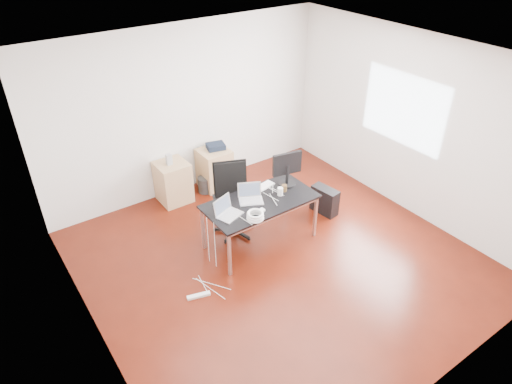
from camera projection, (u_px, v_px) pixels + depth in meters
room_shell at (284, 173)px, 5.71m from camera, size 5.00×5.00×5.00m
desk at (260, 204)px, 6.43m from camera, size 1.60×0.80×0.73m
office_chair at (232, 196)px, 6.73m from camera, size 0.62×0.64×1.08m
filing_cabinet_left at (173, 182)px, 7.55m from camera, size 0.50×0.50×0.70m
filing_cabinet_right at (215, 168)px, 7.94m from camera, size 0.50×0.50×0.70m
pc_tower at (325, 200)px, 7.33m from camera, size 0.26×0.47×0.44m
wastebasket at (205, 185)px, 7.88m from camera, size 0.30×0.30×0.28m
power_strip at (199, 296)px, 5.83m from camera, size 0.30×0.14×0.04m
laptop_left at (227, 211)px, 6.08m from camera, size 0.40×0.35×0.23m
laptop_right at (251, 197)px, 6.38m from camera, size 0.41×0.37×0.23m
monitor at (287, 167)px, 6.63m from camera, size 0.45×0.26×0.51m
keyboard at (261, 188)px, 6.67m from camera, size 0.46×0.22×0.02m
cup_white at (280, 191)px, 6.49m from camera, size 0.10×0.10×0.12m
cup_brown at (284, 188)px, 6.58m from camera, size 0.09×0.09×0.10m
cable_coil at (255, 216)px, 6.00m from camera, size 0.24×0.24×0.11m
power_adapter at (262, 210)px, 6.18m from camera, size 0.08×0.08×0.03m
speaker at (169, 159)px, 7.29m from camera, size 0.09×0.08×0.18m
navy_garment at (216, 146)px, 7.78m from camera, size 0.35×0.31×0.09m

